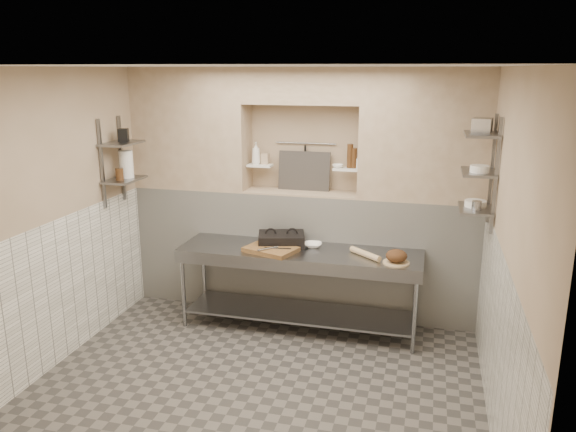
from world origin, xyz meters
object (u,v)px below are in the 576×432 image
(prep_table, at_px, (299,273))
(panini_press, at_px, (281,239))
(bowl_alcove, at_px, (338,166))
(mixing_bowl, at_px, (313,245))
(bottle_soap, at_px, (256,153))
(cutting_board, at_px, (271,249))
(bread_loaf, at_px, (396,256))
(jug_left, at_px, (126,164))
(rolling_pin, at_px, (365,254))

(prep_table, relative_size, panini_press, 4.53)
(bowl_alcove, bearing_deg, mixing_bowl, -114.24)
(prep_table, bearing_deg, bottle_soap, 139.09)
(cutting_board, bearing_deg, bottle_soap, 118.46)
(prep_table, height_order, bread_loaf, bread_loaf)
(mixing_bowl, bearing_deg, prep_table, -126.97)
(prep_table, relative_size, bottle_soap, 10.24)
(cutting_board, bearing_deg, panini_press, 77.50)
(cutting_board, relative_size, bottle_soap, 2.05)
(cutting_board, distance_m, jug_left, 1.86)
(cutting_board, bearing_deg, bowl_alcove, 49.11)
(mixing_bowl, height_order, bread_loaf, bread_loaf)
(panini_press, relative_size, jug_left, 1.92)
(prep_table, height_order, cutting_board, cutting_board)
(rolling_pin, height_order, bread_loaf, bread_loaf)
(bowl_alcove, height_order, jug_left, jug_left)
(mixing_bowl, bearing_deg, bread_loaf, -18.75)
(bread_loaf, xyz_separation_m, jug_left, (-2.97, 0.09, 0.78))
(bowl_alcove, bearing_deg, prep_table, -118.04)
(bread_loaf, height_order, bowl_alcove, bowl_alcove)
(jug_left, bearing_deg, cutting_board, -1.37)
(bowl_alcove, bearing_deg, panini_press, -140.43)
(bread_loaf, bearing_deg, rolling_pin, 159.29)
(panini_press, relative_size, rolling_pin, 1.38)
(panini_press, height_order, jug_left, jug_left)
(bread_loaf, distance_m, bottle_soap, 2.02)
(prep_table, xyz_separation_m, jug_left, (-1.94, -0.07, 1.12))
(prep_table, xyz_separation_m, mixing_bowl, (0.12, 0.15, 0.28))
(prep_table, height_order, bowl_alcove, bowl_alcove)
(bottle_soap, bearing_deg, panini_press, -46.33)
(mixing_bowl, bearing_deg, bottle_soap, 151.92)
(mixing_bowl, xyz_separation_m, bread_loaf, (0.91, -0.31, 0.06))
(prep_table, bearing_deg, mixing_bowl, 53.03)
(cutting_board, bearing_deg, prep_table, 21.16)
(panini_press, relative_size, bowl_alcove, 4.76)
(rolling_pin, relative_size, jug_left, 1.40)
(mixing_bowl, xyz_separation_m, rolling_pin, (0.59, -0.19, 0.01))
(bread_loaf, xyz_separation_m, bowl_alcove, (-0.73, 0.72, 0.75))
(prep_table, relative_size, mixing_bowl, 13.63)
(rolling_pin, bearing_deg, bread_loaf, -20.71)
(rolling_pin, height_order, bowl_alcove, bowl_alcove)
(panini_press, relative_size, mixing_bowl, 3.01)
(prep_table, bearing_deg, jug_left, -177.93)
(cutting_board, distance_m, bowl_alcove, 1.21)
(prep_table, xyz_separation_m, cutting_board, (-0.28, -0.11, 0.28))
(jug_left, bearing_deg, bread_loaf, -1.65)
(rolling_pin, bearing_deg, jug_left, -179.21)
(bread_loaf, bearing_deg, cutting_board, 177.99)
(prep_table, bearing_deg, rolling_pin, -2.75)
(mixing_bowl, relative_size, rolling_pin, 0.46)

